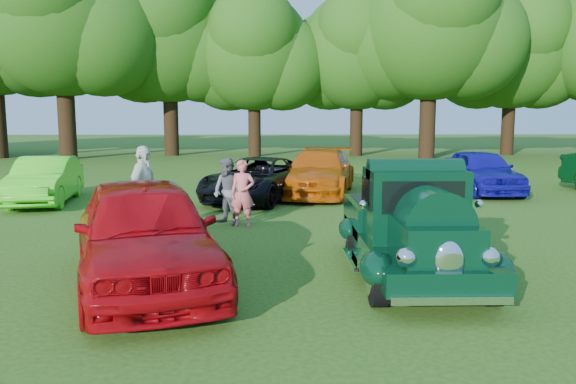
{
  "coord_description": "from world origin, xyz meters",
  "views": [
    {
      "loc": [
        -1.39,
        -8.5,
        2.47
      ],
      "look_at": [
        -1.16,
        1.32,
        1.1
      ],
      "focal_mm": 35.0,
      "sensor_mm": 36.0,
      "label": 1
    }
  ],
  "objects_px": {
    "red_convertible": "(144,233)",
    "spectator_grey": "(228,191)",
    "hero_pickup": "(410,229)",
    "back_car_orange": "(319,172)",
    "spectator_pink": "(243,193)",
    "back_car_lime": "(45,180)",
    "back_car_black": "(257,179)",
    "back_car_blue": "(481,171)",
    "spectator_white": "(144,189)"
  },
  "relations": [
    {
      "from": "red_convertible",
      "to": "spectator_grey",
      "type": "relative_size",
      "value": 3.06
    },
    {
      "from": "hero_pickup",
      "to": "back_car_orange",
      "type": "height_order",
      "value": "hero_pickup"
    },
    {
      "from": "spectator_grey",
      "to": "hero_pickup",
      "type": "bearing_deg",
      "value": -9.82
    },
    {
      "from": "hero_pickup",
      "to": "spectator_grey",
      "type": "bearing_deg",
      "value": 127.61
    },
    {
      "from": "spectator_grey",
      "to": "spectator_pink",
      "type": "bearing_deg",
      "value": 15.77
    },
    {
      "from": "red_convertible",
      "to": "spectator_pink",
      "type": "bearing_deg",
      "value": 56.54
    },
    {
      "from": "back_car_orange",
      "to": "red_convertible",
      "type": "bearing_deg",
      "value": -97.07
    },
    {
      "from": "spectator_pink",
      "to": "spectator_grey",
      "type": "height_order",
      "value": "spectator_grey"
    },
    {
      "from": "spectator_grey",
      "to": "back_car_lime",
      "type": "bearing_deg",
      "value": -168.02
    },
    {
      "from": "red_convertible",
      "to": "back_car_black",
      "type": "bearing_deg",
      "value": 61.84
    },
    {
      "from": "hero_pickup",
      "to": "back_car_lime",
      "type": "height_order",
      "value": "hero_pickup"
    },
    {
      "from": "back_car_lime",
      "to": "back_car_orange",
      "type": "height_order",
      "value": "back_car_orange"
    },
    {
      "from": "back_car_black",
      "to": "back_car_blue",
      "type": "height_order",
      "value": "back_car_blue"
    },
    {
      "from": "back_car_blue",
      "to": "spectator_pink",
      "type": "distance_m",
      "value": 8.83
    },
    {
      "from": "back_car_orange",
      "to": "spectator_white",
      "type": "height_order",
      "value": "spectator_white"
    },
    {
      "from": "hero_pickup",
      "to": "back_car_blue",
      "type": "xyz_separation_m",
      "value": [
        4.41,
        9.02,
        -0.03
      ]
    },
    {
      "from": "spectator_grey",
      "to": "spectator_white",
      "type": "xyz_separation_m",
      "value": [
        -1.68,
        -0.8,
        0.16
      ]
    },
    {
      "from": "back_car_black",
      "to": "back_car_blue",
      "type": "relative_size",
      "value": 1.1
    },
    {
      "from": "back_car_lime",
      "to": "back_car_blue",
      "type": "height_order",
      "value": "back_car_blue"
    },
    {
      "from": "back_car_blue",
      "to": "hero_pickup",
      "type": "bearing_deg",
      "value": -117.74
    },
    {
      "from": "spectator_pink",
      "to": "spectator_grey",
      "type": "xyz_separation_m",
      "value": [
        -0.35,
        0.17,
        0.02
      ]
    },
    {
      "from": "red_convertible",
      "to": "back_car_blue",
      "type": "height_order",
      "value": "red_convertible"
    },
    {
      "from": "back_car_blue",
      "to": "spectator_pink",
      "type": "height_order",
      "value": "spectator_pink"
    },
    {
      "from": "back_car_orange",
      "to": "spectator_white",
      "type": "relative_size",
      "value": 2.61
    },
    {
      "from": "back_car_black",
      "to": "spectator_white",
      "type": "relative_size",
      "value": 2.44
    },
    {
      "from": "hero_pickup",
      "to": "back_car_blue",
      "type": "distance_m",
      "value": 10.04
    },
    {
      "from": "back_car_orange",
      "to": "spectator_pink",
      "type": "bearing_deg",
      "value": -100.76
    },
    {
      "from": "hero_pickup",
      "to": "back_car_orange",
      "type": "distance_m",
      "value": 8.8
    },
    {
      "from": "hero_pickup",
      "to": "spectator_grey",
      "type": "height_order",
      "value": "hero_pickup"
    },
    {
      "from": "back_car_blue",
      "to": "spectator_grey",
      "type": "relative_size",
      "value": 2.68
    },
    {
      "from": "back_car_blue",
      "to": "spectator_grey",
      "type": "height_order",
      "value": "spectator_grey"
    },
    {
      "from": "back_car_blue",
      "to": "spectator_white",
      "type": "distance_m",
      "value": 10.87
    },
    {
      "from": "back_car_orange",
      "to": "back_car_blue",
      "type": "bearing_deg",
      "value": 14.97
    },
    {
      "from": "red_convertible",
      "to": "back_car_orange",
      "type": "height_order",
      "value": "red_convertible"
    },
    {
      "from": "red_convertible",
      "to": "spectator_white",
      "type": "distance_m",
      "value": 3.83
    },
    {
      "from": "hero_pickup",
      "to": "spectator_pink",
      "type": "bearing_deg",
      "value": 125.6
    },
    {
      "from": "spectator_pink",
      "to": "back_car_black",
      "type": "bearing_deg",
      "value": 91.48
    },
    {
      "from": "spectator_white",
      "to": "back_car_lime",
      "type": "bearing_deg",
      "value": 56.12
    },
    {
      "from": "hero_pickup",
      "to": "red_convertible",
      "type": "bearing_deg",
      "value": -173.3
    },
    {
      "from": "back_car_lime",
      "to": "spectator_white",
      "type": "distance_m",
      "value": 5.37
    },
    {
      "from": "hero_pickup",
      "to": "red_convertible",
      "type": "xyz_separation_m",
      "value": [
        -3.94,
        -0.46,
        0.06
      ]
    },
    {
      "from": "spectator_white",
      "to": "back_car_blue",
      "type": "bearing_deg",
      "value": -44.62
    },
    {
      "from": "back_car_black",
      "to": "back_car_blue",
      "type": "bearing_deg",
      "value": 34.05
    },
    {
      "from": "red_convertible",
      "to": "back_car_lime",
      "type": "distance_m",
      "value": 8.9
    },
    {
      "from": "spectator_pink",
      "to": "spectator_white",
      "type": "bearing_deg",
      "value": -158.32
    },
    {
      "from": "hero_pickup",
      "to": "spectator_pink",
      "type": "distance_m",
      "value": 4.78
    },
    {
      "from": "red_convertible",
      "to": "back_car_lime",
      "type": "height_order",
      "value": "red_convertible"
    },
    {
      "from": "back_car_lime",
      "to": "back_car_black",
      "type": "height_order",
      "value": "back_car_lime"
    },
    {
      "from": "hero_pickup",
      "to": "spectator_white",
      "type": "height_order",
      "value": "spectator_white"
    },
    {
      "from": "back_car_black",
      "to": "spectator_grey",
      "type": "distance_m",
      "value": 3.54
    }
  ]
}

